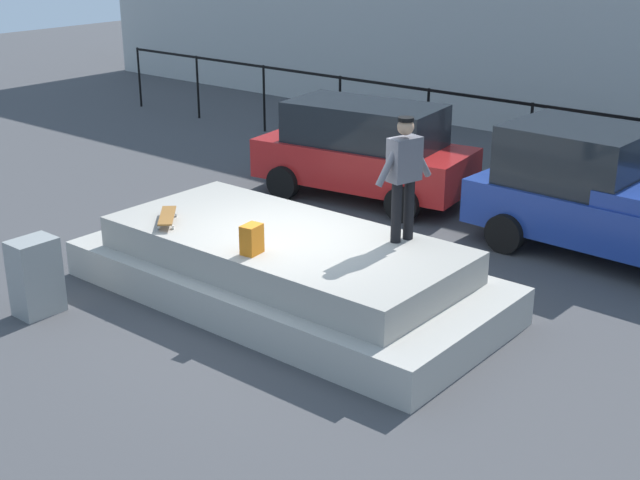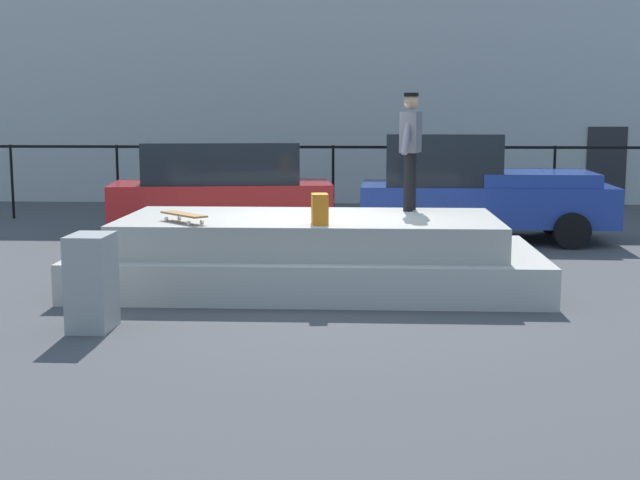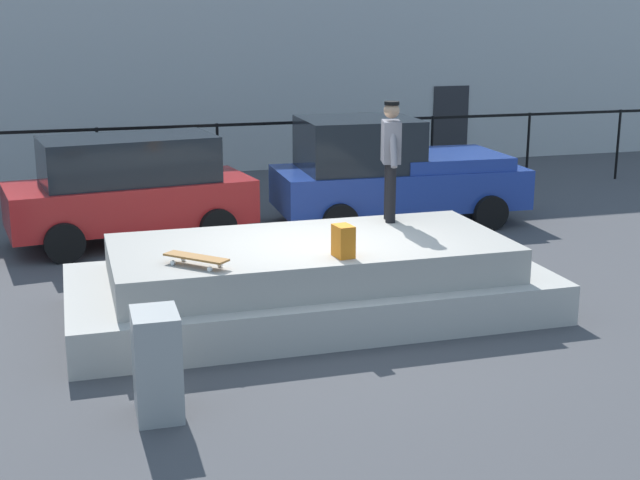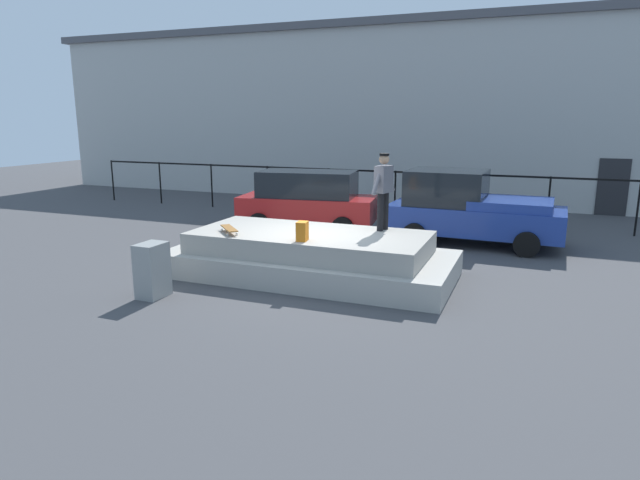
{
  "view_description": "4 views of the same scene",
  "coord_description": "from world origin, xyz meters",
  "px_view_note": "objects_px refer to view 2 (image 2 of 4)",
  "views": [
    {
      "loc": [
        7.39,
        -8.22,
        5.05
      ],
      "look_at": [
        -0.13,
        0.92,
        0.61
      ],
      "focal_mm": 48.34,
      "sensor_mm": 36.0,
      "label": 1
    },
    {
      "loc": [
        0.66,
        -11.6,
        2.39
      ],
      "look_at": [
        0.05,
        0.63,
        0.56
      ],
      "focal_mm": 48.46,
      "sensor_mm": 36.0,
      "label": 2
    },
    {
      "loc": [
        -3.01,
        -10.35,
        3.78
      ],
      "look_at": [
        0.35,
        1.05,
        0.71
      ],
      "focal_mm": 48.71,
      "sensor_mm": 36.0,
      "label": 3
    },
    {
      "loc": [
        4.46,
        -10.72,
        3.43
      ],
      "look_at": [
        -0.16,
        0.91,
        0.61
      ],
      "focal_mm": 30.92,
      "sensor_mm": 36.0,
      "label": 4
    }
  ],
  "objects_px": {
    "skateboarder": "(411,143)",
    "car_blue_pickup_mid": "(476,188)",
    "skateboard": "(184,215)",
    "backpack": "(320,209)",
    "utility_box": "(92,282)",
    "car_red_hatchback_near": "(222,188)"
  },
  "relations": [
    {
      "from": "car_red_hatchback_near",
      "to": "utility_box",
      "type": "relative_size",
      "value": 4.03
    },
    {
      "from": "backpack",
      "to": "car_blue_pickup_mid",
      "type": "bearing_deg",
      "value": -34.16
    },
    {
      "from": "skateboarder",
      "to": "utility_box",
      "type": "bearing_deg",
      "value": -137.75
    },
    {
      "from": "skateboard",
      "to": "backpack",
      "type": "bearing_deg",
      "value": -3.25
    },
    {
      "from": "backpack",
      "to": "utility_box",
      "type": "distance_m",
      "value": 3.02
    },
    {
      "from": "car_blue_pickup_mid",
      "to": "utility_box",
      "type": "relative_size",
      "value": 4.38
    },
    {
      "from": "car_blue_pickup_mid",
      "to": "skateboarder",
      "type": "bearing_deg",
      "value": -111.09
    },
    {
      "from": "car_blue_pickup_mid",
      "to": "car_red_hatchback_near",
      "type": "bearing_deg",
      "value": -179.33
    },
    {
      "from": "skateboard",
      "to": "backpack",
      "type": "relative_size",
      "value": 1.86
    },
    {
      "from": "skateboarder",
      "to": "car_blue_pickup_mid",
      "type": "relative_size",
      "value": 0.36
    },
    {
      "from": "skateboarder",
      "to": "skateboard",
      "type": "bearing_deg",
      "value": -152.73
    },
    {
      "from": "backpack",
      "to": "car_red_hatchback_near",
      "type": "distance_m",
      "value": 5.69
    },
    {
      "from": "skateboard",
      "to": "utility_box",
      "type": "bearing_deg",
      "value": -110.53
    },
    {
      "from": "skateboard",
      "to": "car_red_hatchback_near",
      "type": "bearing_deg",
      "value": 93.93
    },
    {
      "from": "skateboarder",
      "to": "utility_box",
      "type": "xyz_separation_m",
      "value": [
        -3.65,
        -3.31,
        -1.41
      ]
    },
    {
      "from": "car_blue_pickup_mid",
      "to": "utility_box",
      "type": "bearing_deg",
      "value": -125.9
    },
    {
      "from": "backpack",
      "to": "car_blue_pickup_mid",
      "type": "xyz_separation_m",
      "value": [
        2.65,
        5.33,
        -0.19
      ]
    },
    {
      "from": "skateboard",
      "to": "car_blue_pickup_mid",
      "type": "distance_m",
      "value": 6.84
    },
    {
      "from": "skateboard",
      "to": "car_blue_pickup_mid",
      "type": "relative_size",
      "value": 0.16
    },
    {
      "from": "skateboarder",
      "to": "car_blue_pickup_mid",
      "type": "xyz_separation_m",
      "value": [
        1.42,
        3.69,
        -0.97
      ]
    },
    {
      "from": "car_red_hatchback_near",
      "to": "backpack",
      "type": "bearing_deg",
      "value": -68.12
    },
    {
      "from": "backpack",
      "to": "skateboarder",
      "type": "bearing_deg",
      "value": -44.48
    }
  ]
}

